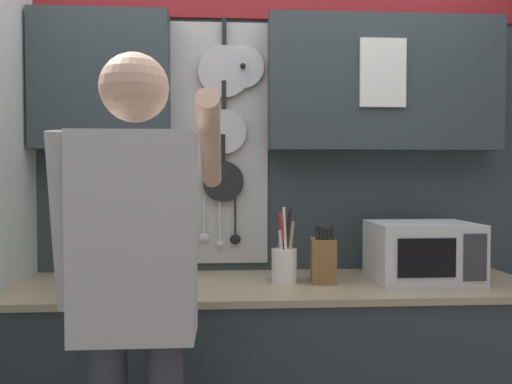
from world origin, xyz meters
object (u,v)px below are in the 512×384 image
(microwave, at_px, (422,252))
(knife_block, at_px, (323,260))
(person, at_px, (136,276))
(utensil_crock, at_px, (284,263))

(microwave, distance_m, knife_block, 0.47)
(microwave, bearing_deg, person, -151.26)
(microwave, relative_size, person, 0.26)
(microwave, bearing_deg, knife_block, 179.90)
(knife_block, height_order, person, person)
(knife_block, height_order, utensil_crock, utensil_crock)
(microwave, bearing_deg, utensil_crock, 179.87)
(microwave, xyz_separation_m, person, (-1.21, -0.66, 0.03))
(microwave, height_order, utensil_crock, utensil_crock)
(microwave, height_order, knife_block, microwave)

